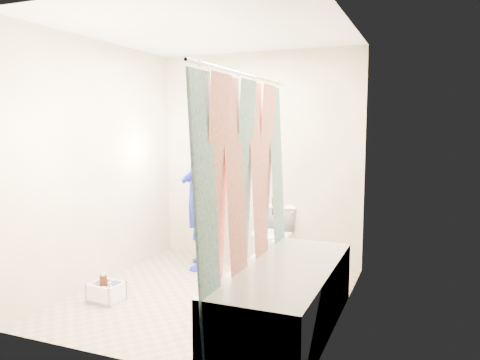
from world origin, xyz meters
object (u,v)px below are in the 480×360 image
at_px(bathtub, 286,296).
at_px(toilet, 275,237).
at_px(plumber, 201,189).
at_px(cleaning_caddy, 107,293).

height_order(bathtub, toilet, toilet).
height_order(bathtub, plumber, plumber).
bearing_deg(cleaning_caddy, bathtub, 7.22).
xyz_separation_m(toilet, cleaning_caddy, (-1.07, -1.56, -0.26)).
relative_size(bathtub, toilet, 2.60).
xyz_separation_m(bathtub, plumber, (-1.33, 1.19, 0.61)).
relative_size(bathtub, cleaning_caddy, 5.75).
xyz_separation_m(toilet, plumber, (-0.75, -0.32, 0.54)).
bearing_deg(bathtub, plumber, 138.16).
distance_m(bathtub, toilet, 1.61).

